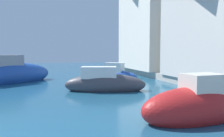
% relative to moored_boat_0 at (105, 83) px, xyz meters
% --- Properties ---
extents(moored_boat_0, '(4.58, 2.40, 1.58)m').
position_rel_moored_boat_0_xyz_m(moored_boat_0, '(0.00, 0.00, 0.00)').
color(moored_boat_0, '#3F3F47').
rests_on(moored_boat_0, ground).
extents(moored_boat_1, '(3.01, 3.04, 1.48)m').
position_rel_moored_boat_0_xyz_m(moored_boat_1, '(2.16, 4.66, -0.03)').
color(moored_boat_1, '#1E479E').
rests_on(moored_boat_1, ground).
extents(moored_boat_6, '(6.15, 5.13, 2.30)m').
position_rel_moored_boat_0_xyz_m(moored_boat_6, '(-5.58, 4.80, 0.18)').
color(moored_boat_6, '#1E479E').
rests_on(moored_boat_6, ground).
extents(moored_boat_7, '(3.64, 1.62, 1.71)m').
position_rel_moored_boat_0_xyz_m(moored_boat_7, '(1.46, -5.63, 0.01)').
color(moored_boat_7, '#B21E1E').
rests_on(moored_boat_7, ground).
extents(waterfront_building_annex, '(7.17, 8.27, 9.20)m').
position_rel_moored_boat_0_xyz_m(waterfront_building_annex, '(8.05, 8.04, 4.75)').
color(waterfront_building_annex, silver).
rests_on(waterfront_building_annex, quay_promenade).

